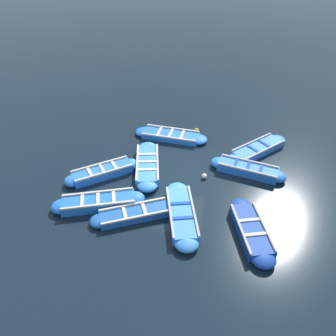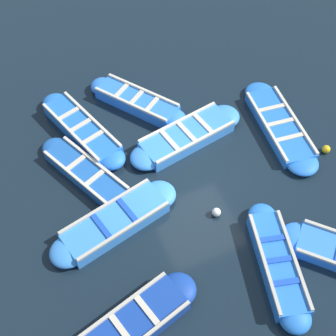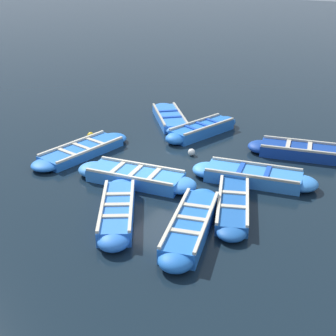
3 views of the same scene
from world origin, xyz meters
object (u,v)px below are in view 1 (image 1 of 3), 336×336
at_px(boat_end_of_row, 99,202).
at_px(boat_stern_in, 103,172).
at_px(boat_inner_gap, 258,149).
at_px(boat_drifting, 171,135).
at_px(boat_far_corner, 135,214).
at_px(boat_outer_left, 182,214).
at_px(boat_broadside, 148,165).
at_px(buoy_orange_near, 197,130).
at_px(buoy_yellow_far, 204,176).
at_px(boat_bow_out, 251,230).
at_px(boat_alongside, 248,169).

xyz_separation_m(boat_end_of_row, boat_stern_in, (0.44, -1.95, -0.00)).
xyz_separation_m(boat_inner_gap, boat_drifting, (4.54, -0.63, -0.01)).
relative_size(boat_far_corner, boat_outer_left, 0.91).
height_order(boat_end_of_row, boat_drifting, boat_end_of_row).
xyz_separation_m(boat_broadside, boat_drifting, (-0.71, -2.80, -0.04)).
xyz_separation_m(boat_far_corner, boat_drifting, (-0.61, -5.97, -0.00)).
distance_m(boat_outer_left, boat_drifting, 5.88).
bearing_deg(boat_outer_left, buoy_orange_near, -90.80).
bearing_deg(buoy_orange_near, boat_stern_in, 48.15).
distance_m(boat_outer_left, buoy_yellow_far, 2.69).
distance_m(buoy_orange_near, buoy_yellow_far, 4.01).
height_order(boat_broadside, boat_stern_in, boat_stern_in).
distance_m(boat_broadside, boat_inner_gap, 5.69).
bearing_deg(boat_inner_gap, boat_broadside, 22.46).
bearing_deg(boat_bow_out, boat_alongside, -90.38).
bearing_deg(boat_outer_left, boat_stern_in, -28.48).
height_order(boat_far_corner, boat_stern_in, boat_stern_in).
xyz_separation_m(boat_end_of_row, buoy_yellow_far, (-4.18, -2.43, -0.08)).
distance_m(boat_broadside, boat_alongside, 4.66).
xyz_separation_m(boat_outer_left, buoy_orange_near, (-0.09, -6.54, -0.07)).
distance_m(boat_far_corner, boat_inner_gap, 7.42).
height_order(boat_stern_in, boat_alongside, boat_alongside).
relative_size(boat_broadside, boat_stern_in, 1.19).
bearing_deg(boat_alongside, boat_stern_in, 10.00).
bearing_deg(boat_far_corner, boat_stern_in, -48.79).
height_order(boat_broadside, boat_inner_gap, boat_broadside).
relative_size(boat_drifting, buoy_yellow_far, 16.61).
relative_size(boat_bow_out, boat_alongside, 0.99).
xyz_separation_m(boat_stern_in, boat_drifting, (-2.64, -3.65, -0.05)).
bearing_deg(boat_inner_gap, buoy_orange_near, -23.75).
distance_m(boat_end_of_row, boat_broadside, 3.17).
bearing_deg(boat_inner_gap, boat_bow_out, 83.53).
relative_size(boat_bow_out, boat_stern_in, 1.07).
relative_size(boat_end_of_row, boat_alongside, 1.08).
xyz_separation_m(boat_outer_left, buoy_yellow_far, (-0.75, -2.58, -0.07)).
distance_m(boat_far_corner, boat_stern_in, 3.09).
distance_m(boat_bow_out, buoy_yellow_far, 3.61).
distance_m(boat_far_corner, boat_drifting, 6.00).
xyz_separation_m(boat_alongside, buoy_orange_near, (2.61, -3.27, -0.08)).
bearing_deg(boat_broadside, buoy_yellow_far, 172.27).
distance_m(boat_stern_in, boat_drifting, 4.51).
distance_m(boat_broadside, boat_stern_in, 2.11).
bearing_deg(boat_drifting, buoy_yellow_far, 121.99).
relative_size(boat_stern_in, boat_alongside, 0.92).
bearing_deg(boat_drifting, boat_alongside, 147.66).
height_order(boat_stern_in, boat_inner_gap, boat_stern_in).
bearing_deg(boat_outer_left, boat_alongside, -129.58).
bearing_deg(boat_stern_in, boat_broadside, -156.35).
bearing_deg(boat_far_corner, boat_bow_out, 176.81).
height_order(boat_far_corner, boat_bow_out, boat_bow_out).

